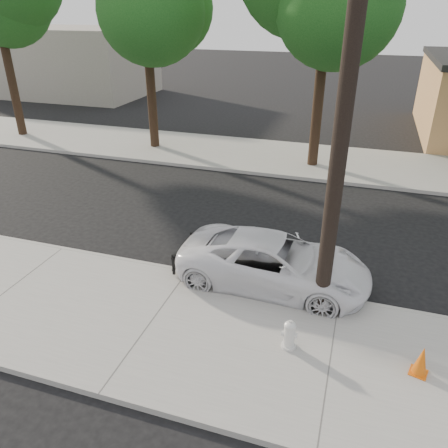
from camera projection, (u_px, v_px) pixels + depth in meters
The scene contains 10 objects.
ground at pixel (214, 240), 13.66m from camera, with size 120.00×120.00×0.00m, color black.
near_sidewalk at pixel (152, 323), 9.98m from camera, with size 90.00×4.40×0.15m, color gray.
far_sidewalk at pixel (272, 157), 20.84m from camera, with size 90.00×5.00×0.15m, color gray.
curb_near at pixel (188, 273), 11.84m from camera, with size 90.00×0.12×0.16m, color #9E9B93.
building_far at pixel (60, 61), 35.01m from camera, with size 14.00×8.00×5.00m, color gray.
utility_pole at pixel (344, 116), 8.26m from camera, with size 1.40×0.34×9.00m.
tree_b at pixel (148, 15), 19.33m from camera, with size 4.34×4.20×8.45m.
police_cruiser at pixel (274, 262), 11.20m from camera, with size 2.25×4.89×1.36m, color white.
fire_hydrant at pixel (289, 335), 9.05m from camera, with size 0.34×0.31×0.65m.
traffic_cone at pixel (421, 361), 8.40m from camera, with size 0.40×0.40×0.64m.
Camera 1 is at (4.00, -11.29, 6.60)m, focal length 35.00 mm.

